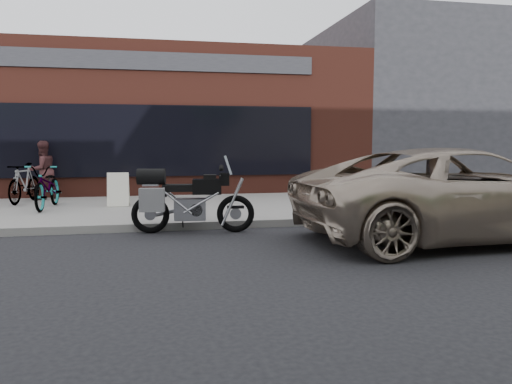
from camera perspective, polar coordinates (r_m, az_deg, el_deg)
The scene contains 10 objects.
ground at distance 5.89m, azimuth 4.85°, elevation -10.82°, with size 120.00×120.00×0.00m, color black.
near_sidewalk at distance 12.62m, azimuth -4.14°, elevation -1.53°, with size 44.00×6.00×0.15m, color gray.
storefront at distance 19.41m, azimuth -12.81°, elevation 7.33°, with size 14.00×10.07×4.50m.
neighbour_building at distance 22.65m, azimuth 19.53°, elevation 8.80°, with size 10.00×10.00×6.00m, color #2D2D32.
motorcycle at distance 9.23m, azimuth -8.15°, elevation -0.88°, with size 2.26×0.74×1.43m.
minivan at distance 9.17m, azimuth 22.35°, elevation -0.23°, with size 2.61×5.67×1.58m, color tan.
bicycle_front at distance 12.36m, azimuth -22.69°, elevation 0.57°, with size 0.67×1.91×1.00m, color gray.
bicycle_rear at distance 13.70m, azimuth -24.95°, elevation 0.93°, with size 0.47×1.66×1.00m, color gray.
sandwich_sign at distance 12.33m, azimuth -15.46°, elevation 0.31°, with size 0.50×0.46×0.79m.
cafe_patron_left at distance 14.33m, azimuth -23.21°, elevation 2.30°, with size 0.75×0.59×1.55m, color #542C2D.
Camera 1 is at (-1.60, -5.41, 1.68)m, focal length 35.00 mm.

